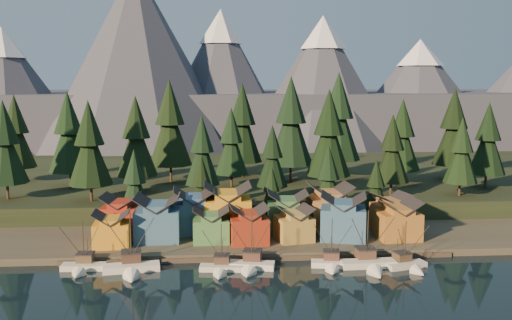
{
  "coord_description": "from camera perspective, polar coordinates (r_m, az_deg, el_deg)",
  "views": [
    {
      "loc": [
        -8.84,
        -96.24,
        36.18
      ],
      "look_at": [
        0.47,
        30.0,
        18.58
      ],
      "focal_mm": 40.0,
      "sensor_mm": 36.0,
      "label": 1
    }
  ],
  "objects": [
    {
      "name": "house_back_5",
      "position": [
        137.02,
        13.37,
        -5.0
      ],
      "size": [
        9.16,
        9.24,
        8.69
      ],
      "rotation": [
        0.0,
        0.0,
        0.21
      ],
      "color": "olive",
      "rests_on": "shore_strip"
    },
    {
      "name": "house_front_4",
      "position": [
        125.65,
        3.81,
        -6.26
      ],
      "size": [
        8.78,
        9.23,
        7.53
      ],
      "rotation": [
        0.0,
        0.0,
        0.2
      ],
      "color": "#AA8B3C",
      "rests_on": "shore_strip"
    },
    {
      "name": "tree_hill_17",
      "position": [
        173.15,
        22.16,
        1.74
      ],
      "size": [
        10.46,
        10.46,
        24.36
      ],
      "color": "#332319",
      "rests_on": "hillside"
    },
    {
      "name": "boat_4",
      "position": [
        113.39,
        7.6,
        -9.63
      ],
      "size": [
        8.45,
        9.01,
        10.62
      ],
      "rotation": [
        0.0,
        0.0,
        -0.15
      ],
      "color": "white",
      "rests_on": "ground"
    },
    {
      "name": "tree_hill_8",
      "position": [
        170.27,
        3.51,
        3.57
      ],
      "size": [
        13.6,
        13.6,
        31.67
      ],
      "color": "#332319",
      "rests_on": "hillside"
    },
    {
      "name": "boat_3",
      "position": [
        111.27,
        -0.54,
        -9.76
      ],
      "size": [
        9.61,
        10.23,
        11.93
      ],
      "rotation": [
        0.0,
        0.0,
        -0.2
      ],
      "color": "silver",
      "rests_on": "ground"
    },
    {
      "name": "tree_hill_7",
      "position": [
        146.34,
        1.64,
        0.17
      ],
      "size": [
        8.22,
        8.22,
        19.15
      ],
      "color": "#332319",
      "rests_on": "hillside"
    },
    {
      "name": "tree_hill_15",
      "position": [
        179.01,
        -1.38,
        3.44
      ],
      "size": [
        12.73,
        12.73,
        29.67
      ],
      "color": "#332319",
      "rests_on": "hillside"
    },
    {
      "name": "dock",
      "position": [
        118.59,
        0.26,
        -9.6
      ],
      "size": [
        80.0,
        4.0,
        1.0
      ],
      "primitive_type": "cube",
      "color": "#453B31",
      "rests_on": "ground"
    },
    {
      "name": "tree_hill_16",
      "position": [
        184.69,
        -22.9,
        2.39
      ],
      "size": [
        11.3,
        11.3,
        26.33
      ],
      "color": "#332319",
      "rests_on": "hillside"
    },
    {
      "name": "house_back_3",
      "position": [
        132.87,
        3.17,
        -5.05
      ],
      "size": [
        9.58,
        8.62,
        9.31
      ],
      "rotation": [
        0.0,
        0.0,
        -0.05
      ],
      "color": "#3A6B3E",
      "rests_on": "shore_strip"
    },
    {
      "name": "boat_1",
      "position": [
        112.11,
        -12.36,
        -9.79
      ],
      "size": [
        11.28,
        12.02,
        12.8
      ],
      "rotation": [
        0.0,
        0.0,
        0.14
      ],
      "color": "silver",
      "rests_on": "ground"
    },
    {
      "name": "tree_hill_1",
      "position": [
        170.0,
        -18.23,
        2.4
      ],
      "size": [
        11.8,
        11.8,
        27.49
      ],
      "color": "#332319",
      "rests_on": "hillside"
    },
    {
      "name": "tree_hill_11",
      "position": [
        154.66,
        13.45,
        0.88
      ],
      "size": [
        9.28,
        9.28,
        21.62
      ],
      "color": "#332319",
      "rests_on": "hillside"
    },
    {
      "name": "boat_0",
      "position": [
        115.63,
        -17.02,
        -9.58
      ],
      "size": [
        8.68,
        9.41,
        10.74
      ],
      "rotation": [
        0.0,
        0.0,
        -0.04
      ],
      "color": "beige",
      "rests_on": "ground"
    },
    {
      "name": "tree_hill_14",
      "position": [
        183.93,
        19.15,
        2.88
      ],
      "size": [
        12.12,
        12.12,
        28.24
      ],
      "color": "#332319",
      "rests_on": "hillside"
    },
    {
      "name": "house_back_0",
      "position": [
        134.01,
        -13.35,
        -5.2
      ],
      "size": [
        8.9,
        8.59,
        9.07
      ],
      "rotation": [
        0.0,
        0.0,
        -0.07
      ],
      "color": "maroon",
      "rests_on": "shore_strip"
    },
    {
      "name": "tree_hill_2",
      "position": [
        148.46,
        -16.31,
        1.33
      ],
      "size": [
        10.98,
        10.98,
        25.57
      ],
      "color": "#332319",
      "rests_on": "hillside"
    },
    {
      "name": "tree_hill_0",
      "position": [
        158.32,
        -23.82,
        1.36
      ],
      "size": [
        10.96,
        10.96,
        25.54
      ],
      "color": "#332319",
      "rests_on": "hillside"
    },
    {
      "name": "house_back_2",
      "position": [
        131.9,
        -2.88,
        -4.69
      ],
      "size": [
        10.7,
        9.84,
        11.28
      ],
      "rotation": [
        0.0,
        0.0,
        0.01
      ],
      "color": "orange",
      "rests_on": "shore_strip"
    },
    {
      "name": "house_front_2",
      "position": [
        124.87,
        -4.52,
        -6.34
      ],
      "size": [
        7.87,
        7.93,
        7.57
      ],
      "rotation": [
        0.0,
        0.0,
        0.02
      ],
      "color": "#427841",
      "rests_on": "shore_strip"
    },
    {
      "name": "tree_hill_10",
      "position": [
        180.88,
        8.21,
        4.0
      ],
      "size": [
        14.19,
        14.19,
        33.06
      ],
      "color": "#332319",
      "rests_on": "hillside"
    },
    {
      "name": "tree_shore_1",
      "position": [
        138.62,
        -5.46,
        -2.66
      ],
      "size": [
        7.34,
        7.34,
        17.1
      ],
      "color": "#332319",
      "rests_on": "shore_strip"
    },
    {
      "name": "house_front_0",
      "position": [
        124.72,
        -14.22,
        -6.61
      ],
      "size": [
        7.82,
        7.43,
        7.47
      ],
      "rotation": [
        0.0,
        0.0,
        0.05
      ],
      "color": "orange",
      "rests_on": "shore_strip"
    },
    {
      "name": "mountain_ridge",
      "position": [
        310.03,
        -3.38,
        6.03
      ],
      "size": [
        560.0,
        190.0,
        90.0
      ],
      "color": "#4D5364",
      "rests_on": "ground"
    },
    {
      "name": "tree_shore_3",
      "position": [
        141.14,
        7.23,
        -2.0
      ],
      "size": [
        8.28,
        8.28,
        19.3
      ],
      "color": "#332319",
      "rests_on": "shore_strip"
    },
    {
      "name": "house_front_6",
      "position": [
        130.17,
        14.0,
        -5.68
      ],
      "size": [
        9.36,
        8.91,
        8.79
      ],
      "rotation": [
        0.0,
        0.0,
        0.07
      ],
      "color": "#9E6828",
      "rests_on": "shore_strip"
    },
    {
      "name": "tree_shore_0",
      "position": [
        139.75,
        -12.04,
        -2.36
      ],
      "size": [
        8.0,
        8.0,
        18.63
      ],
      "color": "#332319",
      "rests_on": "shore_strip"
    },
    {
      "name": "tree_shore_4",
      "position": [
        144.34,
        11.89,
        -2.71
      ],
      "size": [
        6.69,
        6.69,
        15.58
      ],
      "color": "#332319",
      "rests_on": "shore_strip"
    },
    {
      "name": "house_front_1",
      "position": [
        126.96,
        -9.79,
        -5.62
      ],
      "size": [
        9.71,
        9.33,
        9.95
      ],
      "rotation": [
        0.0,
        0.0,
        -0.01
      ],
      "color": "#335B78",
      "rests_on": "shore_strip"
    },
    {
      "name": "hillside",
      "position": [
        189.38,
        -1.48,
        -2.18
      ],
      "size": [
        420.0,
        100.0,
        6.0
      ],
      "primitive_type": "cube",
      "color": "black",
      "rests_on": "ground"
    },
    {
      "name": "tree_hill_6",
      "position": [
        162.29,
        -2.48,
        1.64
      ],
      "size": [
        9.8,
        9.8,
        22.83
      ],
      "color": "#332319",
      "rests_on": "hillside"
    },
    {
      "name": "house_back_1",
      "position": [
        132.14,
        -6.23,
        -4.96
      ],
      "size": [
        9.63,
        9.73,
        10.19
      ],
      "rotation": [
        0.0,
        0.0,
        0.06
      ],
      "color": "#35577E",
      "rests_on": "shore_strip"
    },
    {
      "name": "tree_hill_12",
      "position": [
        172.05,
        14.4,
        2.18
      ],
      "size": [
        10.79,
        10.79,
        25.13
      ],
      "color": "#332319",
      "rests_on": "hillside"
    },
    {
      "name": "tree_hill_9",
      "position": [
        155.06,
        7.28,
        2.38
      ],
      "size": [
        12.1,
        12.1,
        28.18
      ],
      "color": "#332319",
      "rests_on": "hillside"
    },
    {
      "name": "tree_hill_5",
      "position": [
        147.43,
        -5.41,
        0.71
      ],
      "size": [
        9.25,
        9.25,
        21.55
      ],
      "color": "#332319",
      "rests_on": "hillside"
    },
    {
      "name": "house_front_3",
      "position": [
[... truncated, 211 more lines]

